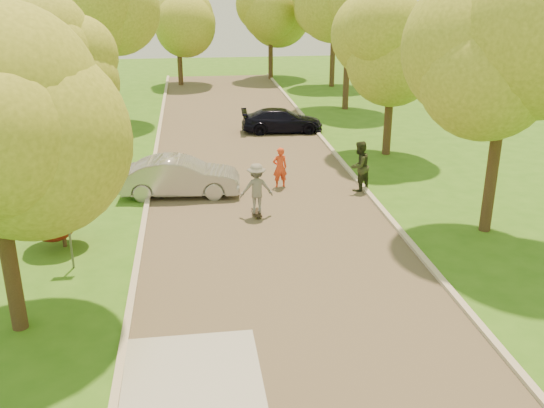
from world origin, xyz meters
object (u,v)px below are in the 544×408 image
longboard (257,213)px  person_olive (359,166)px  street_sign (67,216)px  silver_sedan (180,177)px  person_striped (280,168)px  dark_sedan (282,120)px  skateboarder (257,188)px

longboard → person_olive: bearing=-156.4°
street_sign → silver_sedan: bearing=62.4°
street_sign → person_olive: size_ratio=1.14×
person_striped → person_olive: size_ratio=0.82×
street_sign → person_olive: street_sign is taller
silver_sedan → person_striped: (3.77, 0.41, 0.07)m
silver_sedan → longboard: 3.57m
dark_sedan → person_striped: (-1.39, -8.69, 0.18)m
dark_sedan → longboard: dark_sedan is taller
person_striped → person_olive: 2.99m
person_striped → dark_sedan: bearing=-107.9°
longboard → skateboarder: (0.00, -0.00, 0.88)m
longboard → person_olive: (4.10, 2.04, 0.86)m
street_sign → dark_sedan: bearing=61.2°
skateboarder → person_olive: person_olive is taller
dark_sedan → skateboarder: (-2.60, -11.50, 0.37)m
longboard → person_olive: person_olive is taller
silver_sedan → skateboarder: size_ratio=2.54×
silver_sedan → dark_sedan: bearing=-25.4°
silver_sedan → dark_sedan: 10.46m
street_sign → dark_sedan: (8.10, 14.73, -0.96)m
dark_sedan → longboard: 11.80m
street_sign → person_striped: (6.71, 6.05, -0.78)m
skateboarder → street_sign: bearing=27.6°
silver_sedan → longboard: size_ratio=4.88×
skateboarder → person_striped: bearing=-116.1°
skateboarder → person_olive: size_ratio=0.90×
silver_sedan → dark_sedan: size_ratio=1.04×
person_striped → person_olive: bearing=156.2°
street_sign → skateboarder: bearing=30.4°
person_striped → silver_sedan: bearing=-2.6°
longboard → skateboarder: size_ratio=0.52×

